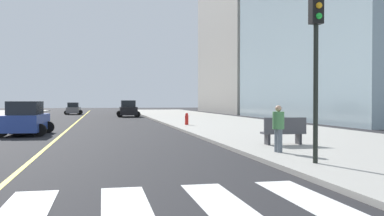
{
  "coord_description": "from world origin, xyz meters",
  "views": [
    {
      "loc": [
        2.28,
        -3.81,
        1.98
      ],
      "look_at": [
        8.19,
        24.62,
        1.45
      ],
      "focal_mm": 40.48,
      "sensor_mm": 36.0,
      "label": 1
    }
  ],
  "objects_px": {
    "car_gray_second": "(74,109)",
    "park_bench": "(284,132)",
    "car_blue_nearest": "(26,119)",
    "fire_hydrant": "(187,119)",
    "traffic_light_near_corner": "(316,42)",
    "car_black_third": "(128,109)",
    "pedestrian_waiting_east": "(278,126)",
    "car_green_fourth": "(27,112)"
  },
  "relations": [
    {
      "from": "park_bench",
      "to": "pedestrian_waiting_east",
      "type": "height_order",
      "value": "pedestrian_waiting_east"
    },
    {
      "from": "car_blue_nearest",
      "to": "fire_hydrant",
      "type": "relative_size",
      "value": 4.91
    },
    {
      "from": "car_black_third",
      "to": "car_green_fourth",
      "type": "relative_size",
      "value": 1.09
    },
    {
      "from": "car_gray_second",
      "to": "fire_hydrant",
      "type": "xyz_separation_m",
      "value": [
        10.02,
        -30.5,
        -0.2
      ]
    },
    {
      "from": "car_gray_second",
      "to": "car_black_third",
      "type": "xyz_separation_m",
      "value": [
        6.91,
        -10.06,
        0.14
      ]
    },
    {
      "from": "car_black_third",
      "to": "traffic_light_near_corner",
      "type": "distance_m",
      "value": 40.5
    },
    {
      "from": "car_gray_second",
      "to": "pedestrian_waiting_east",
      "type": "distance_m",
      "value": 48.68
    },
    {
      "from": "pedestrian_waiting_east",
      "to": "fire_hydrant",
      "type": "distance_m",
      "value": 17.17
    },
    {
      "from": "pedestrian_waiting_east",
      "to": "fire_hydrant",
      "type": "relative_size",
      "value": 1.85
    },
    {
      "from": "car_gray_second",
      "to": "traffic_light_near_corner",
      "type": "height_order",
      "value": "traffic_light_near_corner"
    },
    {
      "from": "car_blue_nearest",
      "to": "car_gray_second",
      "type": "relative_size",
      "value": 1.16
    },
    {
      "from": "traffic_light_near_corner",
      "to": "pedestrian_waiting_east",
      "type": "height_order",
      "value": "traffic_light_near_corner"
    },
    {
      "from": "traffic_light_near_corner",
      "to": "fire_hydrant",
      "type": "relative_size",
      "value": 5.65
    },
    {
      "from": "traffic_light_near_corner",
      "to": "fire_hydrant",
      "type": "xyz_separation_m",
      "value": [
        0.06,
        19.86,
        -3.09
      ]
    },
    {
      "from": "park_bench",
      "to": "car_gray_second",
      "type": "bearing_deg",
      "value": 16.0
    },
    {
      "from": "car_black_third",
      "to": "traffic_light_near_corner",
      "type": "bearing_deg",
      "value": 95.33
    },
    {
      "from": "car_green_fourth",
      "to": "pedestrian_waiting_east",
      "type": "xyz_separation_m",
      "value": [
        13.32,
        -30.68,
        0.23
      ]
    },
    {
      "from": "car_blue_nearest",
      "to": "fire_hydrant",
      "type": "height_order",
      "value": "car_blue_nearest"
    },
    {
      "from": "car_gray_second",
      "to": "park_bench",
      "type": "bearing_deg",
      "value": -74.7
    },
    {
      "from": "car_blue_nearest",
      "to": "car_black_third",
      "type": "relative_size",
      "value": 0.99
    },
    {
      "from": "car_blue_nearest",
      "to": "traffic_light_near_corner",
      "type": "distance_m",
      "value": 17.94
    },
    {
      "from": "car_blue_nearest",
      "to": "traffic_light_near_corner",
      "type": "relative_size",
      "value": 0.87
    },
    {
      "from": "traffic_light_near_corner",
      "to": "car_blue_nearest",
      "type": "bearing_deg",
      "value": -54.46
    },
    {
      "from": "car_green_fourth",
      "to": "traffic_light_near_corner",
      "type": "distance_m",
      "value": 36.05
    },
    {
      "from": "car_gray_second",
      "to": "car_green_fourth",
      "type": "relative_size",
      "value": 0.93
    },
    {
      "from": "car_black_third",
      "to": "car_gray_second",
      "type": "bearing_deg",
      "value": -54.48
    },
    {
      "from": "car_blue_nearest",
      "to": "pedestrian_waiting_east",
      "type": "xyz_separation_m",
      "value": [
        10.3,
        -11.73,
        0.16
      ]
    },
    {
      "from": "car_blue_nearest",
      "to": "car_gray_second",
      "type": "bearing_deg",
      "value": 92.18
    },
    {
      "from": "car_gray_second",
      "to": "park_bench",
      "type": "distance_m",
      "value": 46.65
    },
    {
      "from": "car_black_third",
      "to": "park_bench",
      "type": "xyz_separation_m",
      "value": [
        4.28,
        -35.23,
        -0.22
      ]
    },
    {
      "from": "car_gray_second",
      "to": "fire_hydrant",
      "type": "relative_size",
      "value": 4.22
    },
    {
      "from": "traffic_light_near_corner",
      "to": "park_bench",
      "type": "distance_m",
      "value": 6.0
    },
    {
      "from": "car_blue_nearest",
      "to": "car_black_third",
      "type": "xyz_separation_m",
      "value": [
        7.26,
        25.87,
        0.02
      ]
    },
    {
      "from": "car_black_third",
      "to": "car_green_fourth",
      "type": "xyz_separation_m",
      "value": [
        -10.28,
        -6.92,
        -0.09
      ]
    },
    {
      "from": "fire_hydrant",
      "to": "car_gray_second",
      "type": "bearing_deg",
      "value": 108.19
    },
    {
      "from": "park_bench",
      "to": "car_black_third",
      "type": "bearing_deg",
      "value": 9.05
    },
    {
      "from": "car_black_third",
      "to": "park_bench",
      "type": "relative_size",
      "value": 2.42
    },
    {
      "from": "car_gray_second",
      "to": "car_green_fourth",
      "type": "distance_m",
      "value": 17.31
    },
    {
      "from": "fire_hydrant",
      "to": "car_black_third",
      "type": "bearing_deg",
      "value": 98.64
    },
    {
      "from": "car_blue_nearest",
      "to": "car_gray_second",
      "type": "height_order",
      "value": "car_blue_nearest"
    },
    {
      "from": "car_green_fourth",
      "to": "pedestrian_waiting_east",
      "type": "distance_m",
      "value": 33.44
    },
    {
      "from": "park_bench",
      "to": "fire_hydrant",
      "type": "relative_size",
      "value": 2.04
    }
  ]
}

